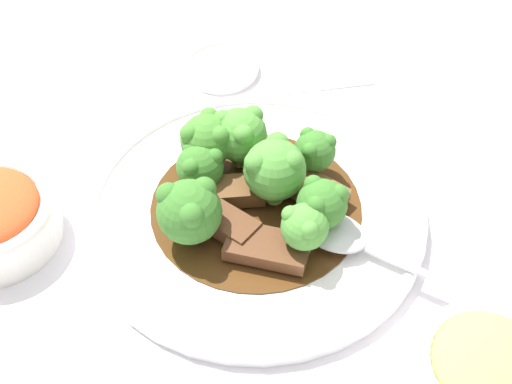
% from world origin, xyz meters
% --- Properties ---
extents(ground_plane, '(4.00, 4.00, 0.00)m').
position_xyz_m(ground_plane, '(0.00, 0.00, 0.00)').
color(ground_plane, silver).
extents(main_plate, '(0.30, 0.30, 0.02)m').
position_xyz_m(main_plate, '(0.00, 0.00, 0.01)').
color(main_plate, white).
rests_on(main_plate, ground_plane).
extents(beef_strip_0, '(0.06, 0.05, 0.01)m').
position_xyz_m(beef_strip_0, '(0.02, 0.05, 0.03)').
color(beef_strip_0, '#56331E').
rests_on(beef_strip_0, main_plate).
extents(beef_strip_1, '(0.06, 0.05, 0.02)m').
position_xyz_m(beef_strip_1, '(-0.02, -0.03, 0.03)').
color(beef_strip_1, '#56331E').
rests_on(beef_strip_1, main_plate).
extents(beef_strip_2, '(0.08, 0.05, 0.01)m').
position_xyz_m(beef_strip_2, '(0.01, -0.05, 0.03)').
color(beef_strip_2, '#56331E').
rests_on(beef_strip_2, main_plate).
extents(beef_strip_3, '(0.06, 0.03, 0.02)m').
position_xyz_m(beef_strip_3, '(-0.02, 0.01, 0.03)').
color(beef_strip_3, brown).
rests_on(beef_strip_3, main_plate).
extents(beef_strip_4, '(0.06, 0.06, 0.01)m').
position_xyz_m(beef_strip_4, '(0.05, 0.01, 0.03)').
color(beef_strip_4, brown).
rests_on(beef_strip_4, main_plate).
extents(broccoli_floret_0, '(0.04, 0.04, 0.05)m').
position_xyz_m(broccoli_floret_0, '(0.05, -0.03, 0.05)').
color(broccoli_floret_0, '#7FA84C').
rests_on(broccoli_floret_0, main_plate).
extents(broccoli_floret_1, '(0.04, 0.04, 0.05)m').
position_xyz_m(broccoli_floret_1, '(0.04, -0.05, 0.05)').
color(broccoli_floret_1, '#8EB756').
rests_on(broccoli_floret_1, main_plate).
extents(broccoli_floret_2, '(0.05, 0.05, 0.06)m').
position_xyz_m(broccoli_floret_2, '(0.02, 0.01, 0.06)').
color(broccoli_floret_2, '#7FA84C').
rests_on(broccoli_floret_2, main_plate).
extents(broccoli_floret_3, '(0.04, 0.04, 0.05)m').
position_xyz_m(broccoli_floret_3, '(-0.05, 0.02, 0.04)').
color(broccoli_floret_3, '#7FA84C').
rests_on(broccoli_floret_3, main_plate).
extents(broccoli_floret_4, '(0.05, 0.05, 0.06)m').
position_xyz_m(broccoli_floret_4, '(-0.06, -0.03, 0.05)').
color(broccoli_floret_4, '#7FA84C').
rests_on(broccoli_floret_4, main_plate).
extents(broccoli_floret_5, '(0.05, 0.05, 0.06)m').
position_xyz_m(broccoli_floret_5, '(-0.04, 0.05, 0.05)').
color(broccoli_floret_5, '#7FA84C').
rests_on(broccoli_floret_5, main_plate).
extents(broccoli_floret_6, '(0.04, 0.04, 0.05)m').
position_xyz_m(broccoli_floret_6, '(0.05, 0.04, 0.05)').
color(broccoli_floret_6, '#8EB756').
rests_on(broccoli_floret_6, main_plate).
extents(broccoli_floret_7, '(0.05, 0.05, 0.06)m').
position_xyz_m(broccoli_floret_7, '(-0.01, 0.05, 0.05)').
color(broccoli_floret_7, '#7FA84C').
rests_on(broccoli_floret_7, main_plate).
extents(serving_spoon, '(0.19, 0.13, 0.01)m').
position_xyz_m(serving_spoon, '(0.08, -0.05, 0.03)').
color(serving_spoon, silver).
rests_on(serving_spoon, main_plate).
extents(side_bowl_appetizer, '(0.11, 0.11, 0.05)m').
position_xyz_m(side_bowl_appetizer, '(0.16, -0.17, 0.02)').
color(side_bowl_appetizer, white).
rests_on(side_bowl_appetizer, ground_plane).
extents(sauce_dish, '(0.08, 0.08, 0.01)m').
position_xyz_m(sauce_dish, '(-0.03, 0.21, 0.01)').
color(sauce_dish, white).
rests_on(sauce_dish, ground_plane).
extents(paper_napkin, '(0.12, 0.10, 0.01)m').
position_xyz_m(paper_napkin, '(0.07, 0.22, 0.00)').
color(paper_napkin, white).
rests_on(paper_napkin, ground_plane).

